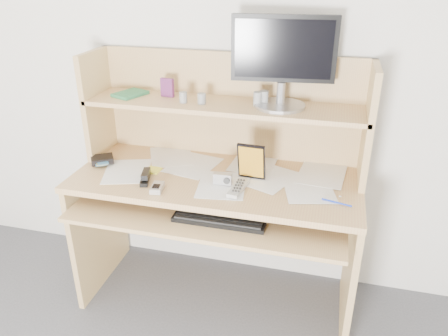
% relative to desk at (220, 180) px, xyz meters
% --- Properties ---
extents(back_wall, '(3.60, 0.04, 2.50)m').
position_rel_desk_xyz_m(back_wall, '(0.00, 0.24, 0.56)').
color(back_wall, silver).
rests_on(back_wall, floor).
extents(desk, '(1.40, 0.70, 1.30)m').
position_rel_desk_xyz_m(desk, '(0.00, 0.00, 0.00)').
color(desk, tan).
rests_on(desk, floor).
extents(paper_clutter, '(1.32, 0.54, 0.01)m').
position_rel_desk_xyz_m(paper_clutter, '(0.00, -0.08, 0.06)').
color(paper_clutter, silver).
rests_on(paper_clutter, desk).
extents(keyboard, '(0.42, 0.15, 0.03)m').
position_rel_desk_xyz_m(keyboard, '(0.08, -0.30, -0.03)').
color(keyboard, black).
rests_on(keyboard, desk).
extents(tv_remote, '(0.07, 0.19, 0.02)m').
position_rel_desk_xyz_m(tv_remote, '(0.14, -0.19, 0.07)').
color(tv_remote, '#A2A29D').
rests_on(tv_remote, paper_clutter).
extents(flip_phone, '(0.06, 0.10, 0.02)m').
position_rel_desk_xyz_m(flip_phone, '(-0.22, -0.28, 0.07)').
color(flip_phone, '#BEBDC0').
rests_on(flip_phone, paper_clutter).
extents(stapler, '(0.08, 0.14, 0.04)m').
position_rel_desk_xyz_m(stapler, '(-0.32, -0.21, 0.08)').
color(stapler, black).
rests_on(stapler, paper_clutter).
extents(wallet, '(0.14, 0.14, 0.03)m').
position_rel_desk_xyz_m(wallet, '(-0.62, -0.07, 0.08)').
color(wallet, black).
rests_on(wallet, paper_clutter).
extents(sticky_note_pad, '(0.07, 0.07, 0.01)m').
position_rel_desk_xyz_m(sticky_note_pad, '(-0.32, -0.10, 0.06)').
color(sticky_note_pad, yellow).
rests_on(sticky_note_pad, desk).
extents(digital_camera, '(0.09, 0.04, 0.05)m').
position_rel_desk_xyz_m(digital_camera, '(0.05, -0.15, 0.09)').
color(digital_camera, '#A8A8AA').
rests_on(digital_camera, paper_clutter).
extents(game_case, '(0.13, 0.02, 0.19)m').
position_rel_desk_xyz_m(game_case, '(0.17, -0.07, 0.15)').
color(game_case, black).
rests_on(game_case, paper_clutter).
extents(blue_pen, '(0.13, 0.04, 0.01)m').
position_rel_desk_xyz_m(blue_pen, '(0.58, -0.21, 0.07)').
color(blue_pen, '#162FAB').
rests_on(blue_pen, paper_clutter).
extents(card_box, '(0.07, 0.03, 0.09)m').
position_rel_desk_xyz_m(card_box, '(-0.30, 0.10, 0.43)').
color(card_box, maroon).
rests_on(card_box, desk).
extents(shelf_book, '(0.17, 0.19, 0.02)m').
position_rel_desk_xyz_m(shelf_book, '(-0.50, 0.08, 0.39)').
color(shelf_book, '#338158').
rests_on(shelf_book, desk).
extents(chip_stack_a, '(0.05, 0.05, 0.05)m').
position_rel_desk_xyz_m(chip_stack_a, '(-0.19, 0.02, 0.41)').
color(chip_stack_a, black).
rests_on(chip_stack_a, desk).
extents(chip_stack_b, '(0.05, 0.05, 0.07)m').
position_rel_desk_xyz_m(chip_stack_b, '(0.19, 0.08, 0.42)').
color(chip_stack_b, white).
rests_on(chip_stack_b, desk).
extents(chip_stack_c, '(0.04, 0.04, 0.05)m').
position_rel_desk_xyz_m(chip_stack_c, '(-0.10, 0.03, 0.41)').
color(chip_stack_c, black).
rests_on(chip_stack_c, desk).
extents(chip_stack_d, '(0.04, 0.04, 0.07)m').
position_rel_desk_xyz_m(chip_stack_d, '(0.17, 0.06, 0.42)').
color(chip_stack_d, silver).
rests_on(chip_stack_d, desk).
extents(monitor, '(0.48, 0.24, 0.41)m').
position_rel_desk_xyz_m(monitor, '(0.27, 0.09, 0.61)').
color(monitor, '#A8A8AD').
rests_on(monitor, desk).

